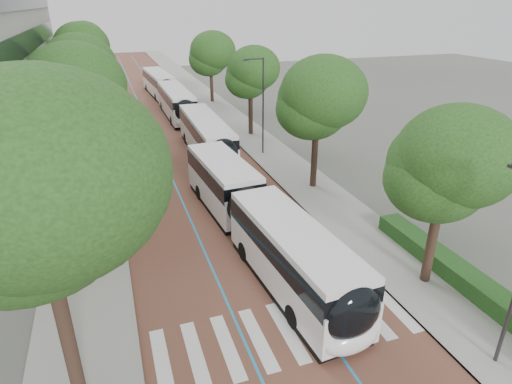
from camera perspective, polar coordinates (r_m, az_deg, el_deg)
ground at (r=17.46m, az=4.90°, el=-20.30°), size 160.00×160.00×0.00m
road at (r=52.98m, az=-13.02°, el=10.18°), size 11.00×140.00×0.02m
sidewalk_left at (r=52.73m, az=-21.20°, el=9.17°), size 4.00×140.00×0.12m
sidewalk_right at (r=54.25m, az=-5.02°, el=11.07°), size 4.00×140.00×0.12m
kerb_left at (r=52.69m, az=-19.13°, el=9.46°), size 0.20×140.00×0.14m
kerb_right at (r=53.83m, az=-7.01°, el=10.88°), size 0.20×140.00×0.14m
zebra_crossing at (r=18.17m, az=4.18°, el=-18.03°), size 10.55×3.60×0.01m
lane_line_left at (r=52.84m, az=-14.76°, el=9.99°), size 0.12×126.00×0.01m
lane_line_right at (r=53.16m, az=-11.29°, el=10.39°), size 0.12×126.00×0.01m
hedge at (r=21.76m, az=27.95°, el=-11.56°), size 1.20×14.00×0.80m
streetlight_far at (r=36.14m, az=0.68°, el=12.31°), size 1.82×0.20×8.00m
lamp_post_left at (r=20.91m, az=-19.54°, el=-0.08°), size 0.14×0.14×8.00m
trees_left at (r=34.33m, az=-23.14°, el=13.64°), size 6.48×60.87×10.37m
trees_right at (r=37.36m, az=1.69°, el=14.39°), size 5.75×47.43×8.58m
lead_bus at (r=22.47m, az=0.38°, el=-3.95°), size 3.81×18.53×3.20m
bus_queued_0 at (r=36.66m, az=-6.52°, el=7.17°), size 2.67×12.43×3.20m
bus_queued_1 at (r=50.18m, az=-10.52°, el=11.53°), size 2.60×12.41×3.20m
bus_queued_2 at (r=62.89m, az=-12.76°, el=13.84°), size 3.20×12.52×3.20m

